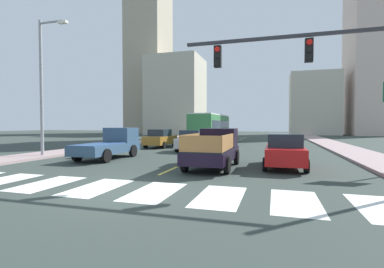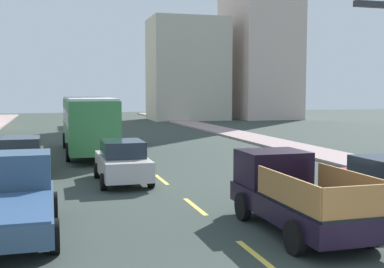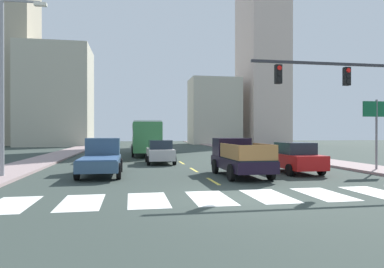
% 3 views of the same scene
% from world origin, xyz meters
% --- Properties ---
extents(sidewalk_right, '(2.97, 110.00, 0.15)m').
position_xyz_m(sidewalk_right, '(10.59, 18.00, 0.07)').
color(sidewalk_right, gray).
rests_on(sidewalk_right, ground).
extents(lane_dash_0, '(0.16, 2.40, 0.01)m').
position_xyz_m(lane_dash_0, '(0.00, 4.00, 0.00)').
color(lane_dash_0, '#E2CC49').
rests_on(lane_dash_0, ground).
extents(lane_dash_1, '(0.16, 2.40, 0.01)m').
position_xyz_m(lane_dash_1, '(0.00, 9.00, 0.00)').
color(lane_dash_1, '#E2CC49').
rests_on(lane_dash_1, ground).
extents(lane_dash_2, '(0.16, 2.40, 0.01)m').
position_xyz_m(lane_dash_2, '(0.00, 14.00, 0.00)').
color(lane_dash_2, '#E2CC49').
rests_on(lane_dash_2, ground).
extents(lane_dash_3, '(0.16, 2.40, 0.01)m').
position_xyz_m(lane_dash_3, '(0.00, 19.00, 0.00)').
color(lane_dash_3, '#E2CC49').
rests_on(lane_dash_3, ground).
extents(lane_dash_4, '(0.16, 2.40, 0.01)m').
position_xyz_m(lane_dash_4, '(0.00, 24.00, 0.00)').
color(lane_dash_4, '#E2CC49').
rests_on(lane_dash_4, ground).
extents(lane_dash_5, '(0.16, 2.40, 0.01)m').
position_xyz_m(lane_dash_5, '(0.00, 29.00, 0.00)').
color(lane_dash_5, '#E2CC49').
rests_on(lane_dash_5, ground).
extents(lane_dash_6, '(0.16, 2.40, 0.01)m').
position_xyz_m(lane_dash_6, '(0.00, 34.00, 0.00)').
color(lane_dash_6, '#E2CC49').
rests_on(lane_dash_6, ground).
extents(lane_dash_7, '(0.16, 2.40, 0.01)m').
position_xyz_m(lane_dash_7, '(0.00, 39.00, 0.00)').
color(lane_dash_7, '#E2CC49').
rests_on(lane_dash_7, ground).
extents(pickup_stakebed, '(2.18, 5.20, 1.96)m').
position_xyz_m(pickup_stakebed, '(1.83, 5.89, 0.94)').
color(pickup_stakebed, black).
rests_on(pickup_stakebed, ground).
extents(pickup_dark, '(2.18, 5.20, 1.96)m').
position_xyz_m(pickup_dark, '(-5.34, 7.57, 0.92)').
color(pickup_dark, '#334F6B').
rests_on(pickup_dark, ground).
extents(city_bus, '(2.72, 10.80, 3.32)m').
position_xyz_m(city_bus, '(-2.32, 23.39, 1.95)').
color(city_bus, '#357B43').
rests_on(city_bus, ground).
extents(sedan_near_left, '(2.02, 4.40, 1.72)m').
position_xyz_m(sedan_near_left, '(-1.65, 13.75, 0.86)').
color(sedan_near_left, beige).
rests_on(sedan_near_left, ground).
extents(sedan_near_right, '(2.02, 4.40, 1.72)m').
position_xyz_m(sedan_near_right, '(-5.65, 16.38, 0.86)').
color(sedan_near_right, '#9C6825').
rests_on(sedan_near_right, ground).
extents(block_low_left, '(9.62, 7.00, 12.89)m').
position_xyz_m(block_low_left, '(12.61, 55.22, 6.45)').
color(block_low_left, '#BEB8A2').
rests_on(block_low_left, ground).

